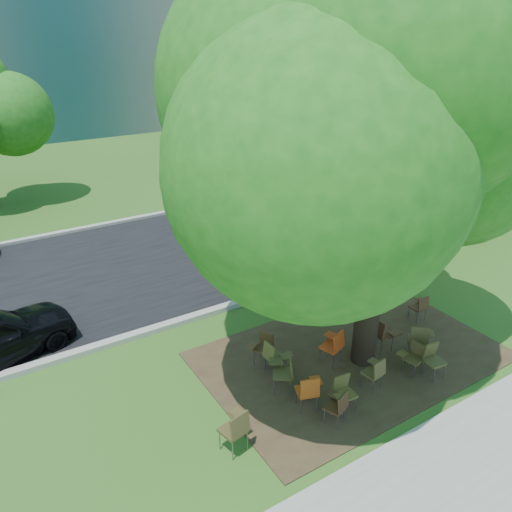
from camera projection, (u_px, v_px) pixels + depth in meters
ground at (305, 358)px, 11.96m from camera, size 160.00×160.00×0.00m
dirt_patch at (350, 355)px, 12.05m from camera, size 7.00×4.50×0.03m
asphalt_road at (183, 254)px, 17.34m from camera, size 80.00×8.00×0.04m
kerb_near at (241, 302)px, 14.24m from camera, size 80.00×0.25×0.14m
kerb_far at (142, 217)px, 20.47m from camera, size 80.00×0.25×0.14m
bg_tree_3 at (267, 75)px, 24.44m from camera, size 5.60×5.60×7.84m
bg_tree_4 at (397, 82)px, 27.80m from camera, size 5.00×5.00×6.85m
main_tree at (385, 149)px, 9.73m from camera, size 7.20×7.20×8.67m
school_bus at (403, 187)px, 18.51m from camera, size 12.85×3.99×3.09m
chair_0 at (236, 427)px, 9.13m from camera, size 0.63×0.66×0.94m
chair_1 at (309, 389)px, 10.13m from camera, size 0.69×0.54×0.87m
chair_2 at (338, 405)px, 9.80m from camera, size 0.54×0.61×0.78m
chair_3 at (343, 390)px, 10.17m from camera, size 0.55×0.47×0.80m
chair_4 at (375, 371)px, 10.74m from camera, size 0.54×0.54×0.81m
chair_5 at (433, 358)px, 11.12m from camera, size 0.58×0.50×0.84m
chair_6 at (414, 355)px, 11.29m from camera, size 0.54×0.52×0.77m
chair_7 at (420, 338)px, 11.73m from camera, size 0.80×0.63×0.93m
chair_8 at (285, 369)px, 10.68m from camera, size 0.61×0.77×0.90m
chair_9 at (263, 345)px, 11.62m from camera, size 0.65×0.54×0.80m
chair_10 at (274, 355)px, 11.19m from camera, size 0.53×0.56×0.85m
chair_11 at (334, 344)px, 11.53m from camera, size 0.63×0.69×0.92m
chair_12 at (382, 332)px, 12.00m from camera, size 0.52×0.58×0.88m
chair_13 at (420, 305)px, 13.26m from camera, size 0.52×0.46×0.78m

